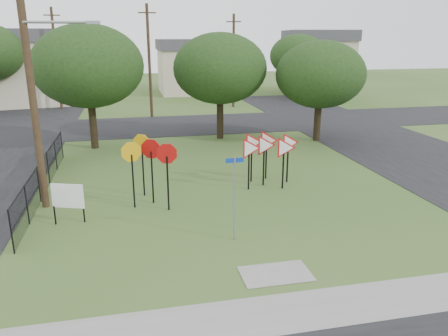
# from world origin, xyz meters

# --- Properties ---
(ground) EXTENTS (140.00, 140.00, 0.00)m
(ground) POSITION_xyz_m (0.00, 0.00, 0.00)
(ground) COLOR #32501E
(sidewalk) EXTENTS (30.00, 1.60, 0.02)m
(sidewalk) POSITION_xyz_m (0.00, -4.20, 0.01)
(sidewalk) COLOR gray
(sidewalk) RESTS_ON ground
(street_right) EXTENTS (8.00, 50.00, 0.02)m
(street_right) POSITION_xyz_m (12.00, 10.00, 0.01)
(street_right) COLOR black
(street_right) RESTS_ON ground
(street_far) EXTENTS (60.00, 8.00, 0.02)m
(street_far) POSITION_xyz_m (0.00, 20.00, 0.01)
(street_far) COLOR black
(street_far) RESTS_ON ground
(curb_pad) EXTENTS (2.00, 1.20, 0.02)m
(curb_pad) POSITION_xyz_m (0.00, -2.40, 0.01)
(curb_pad) COLOR gray
(curb_pad) RESTS_ON ground
(street_name_sign) EXTENTS (0.59, 0.06, 2.83)m
(street_name_sign) POSITION_xyz_m (-0.64, 0.02, 1.63)
(street_name_sign) COLOR gray
(street_name_sign) RESTS_ON ground
(stop_sign_cluster) EXTENTS (2.12, 2.16, 2.69)m
(stop_sign_cluster) POSITION_xyz_m (-3.21, 3.93, 1.97)
(stop_sign_cluster) COLOR black
(stop_sign_cluster) RESTS_ON ground
(yield_sign_cluster) EXTENTS (3.06, 1.75, 2.39)m
(yield_sign_cluster) POSITION_xyz_m (2.14, 5.27, 1.76)
(yield_sign_cluster) COLOR black
(yield_sign_cluster) RESTS_ON ground
(info_board) EXTENTS (1.15, 0.44, 1.50)m
(info_board) POSITION_xyz_m (-6.16, 2.58, 1.00)
(info_board) COLOR black
(info_board) RESTS_ON ground
(utility_pole_main) EXTENTS (3.55, 0.33, 10.00)m
(utility_pole_main) POSITION_xyz_m (-7.24, 4.50, 5.21)
(utility_pole_main) COLOR #402E1D
(utility_pole_main) RESTS_ON ground
(far_pole_a) EXTENTS (1.40, 0.24, 9.00)m
(far_pole_a) POSITION_xyz_m (-2.00, 24.00, 4.60)
(far_pole_a) COLOR #402E1D
(far_pole_a) RESTS_ON ground
(far_pole_b) EXTENTS (1.40, 0.24, 8.50)m
(far_pole_b) POSITION_xyz_m (6.00, 28.00, 4.35)
(far_pole_b) COLOR #402E1D
(far_pole_b) RESTS_ON ground
(far_pole_c) EXTENTS (1.40, 0.24, 9.00)m
(far_pole_c) POSITION_xyz_m (-10.00, 30.00, 4.60)
(far_pole_c) COLOR #402E1D
(far_pole_c) RESTS_ON ground
(fence_run) EXTENTS (0.05, 11.55, 1.50)m
(fence_run) POSITION_xyz_m (-7.60, 6.25, 0.78)
(fence_run) COLOR black
(fence_run) RESTS_ON ground
(house_left) EXTENTS (10.58, 8.88, 7.20)m
(house_left) POSITION_xyz_m (-14.00, 34.00, 3.65)
(house_left) COLOR beige
(house_left) RESTS_ON ground
(house_mid) EXTENTS (8.40, 8.40, 6.20)m
(house_mid) POSITION_xyz_m (4.00, 40.00, 3.15)
(house_mid) COLOR beige
(house_mid) RESTS_ON ground
(house_right) EXTENTS (8.30, 8.30, 7.20)m
(house_right) POSITION_xyz_m (18.00, 36.00, 3.65)
(house_right) COLOR beige
(house_right) RESTS_ON ground
(tree_near_left) EXTENTS (6.40, 6.40, 7.27)m
(tree_near_left) POSITION_xyz_m (-6.00, 14.00, 4.86)
(tree_near_left) COLOR black
(tree_near_left) RESTS_ON ground
(tree_near_mid) EXTENTS (6.00, 6.00, 6.80)m
(tree_near_mid) POSITION_xyz_m (2.00, 15.00, 4.54)
(tree_near_mid) COLOR black
(tree_near_mid) RESTS_ON ground
(tree_near_right) EXTENTS (5.60, 5.60, 6.33)m
(tree_near_right) POSITION_xyz_m (8.00, 13.00, 4.22)
(tree_near_right) COLOR black
(tree_near_right) RESTS_ON ground
(tree_far_right) EXTENTS (6.00, 6.00, 6.80)m
(tree_far_right) POSITION_xyz_m (14.00, 32.00, 4.54)
(tree_far_right) COLOR black
(tree_far_right) RESTS_ON ground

